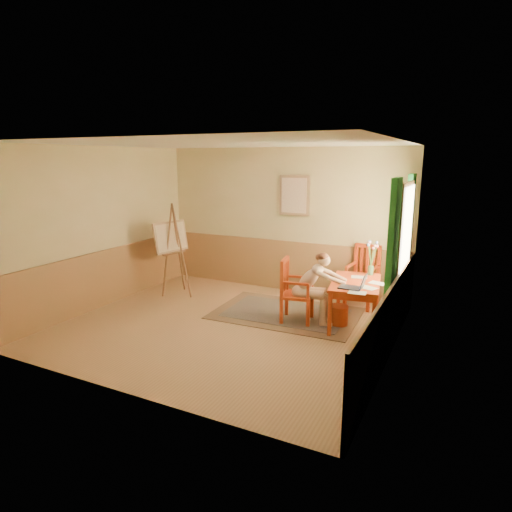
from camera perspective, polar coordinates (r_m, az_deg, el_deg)
The scene contains 14 objects.
room at distance 6.59m, azimuth -4.07°, elevation 2.24°, with size 5.04×4.54×2.84m.
wainscot at distance 7.48m, azimuth -0.88°, elevation -3.56°, with size 5.00×4.50×1.00m.
window at distance 6.86m, azimuth 18.61°, elevation 1.55°, with size 0.12×2.01×2.20m.
wall_portrait at distance 8.39m, azimuth 5.05°, elevation 7.91°, with size 0.60×0.05×0.76m.
rug at distance 7.51m, azimuth 3.98°, elevation -7.47°, with size 2.46×1.69×0.02m.
table at distance 6.96m, azimuth 12.91°, elevation -4.00°, with size 0.90×1.30×0.72m.
chair_left at distance 7.02m, azimuth 5.03°, elevation -4.53°, with size 0.55×0.53×1.04m.
chair_back at distance 7.97m, azimuth 13.89°, elevation -2.55°, with size 0.55×0.57×1.10m.
figure at distance 6.93m, azimuth 7.54°, elevation -3.74°, with size 0.89×0.46×1.17m.
laptop at distance 6.55m, azimuth 12.80°, elevation -3.81°, with size 0.39×0.24×0.24m.
papers at distance 6.79m, azimuth 14.18°, elevation -3.69°, with size 0.62×1.06×0.00m.
vase at distance 7.35m, azimuth 14.89°, elevation -0.41°, with size 0.19×0.29×0.57m.
wastebasket at distance 7.07m, azimuth 10.76°, elevation -7.65°, with size 0.30×0.30×0.32m, color #C0481D.
easel at distance 8.49m, azimuth -10.94°, elevation 2.00°, with size 0.65×0.79×1.77m.
Camera 1 is at (3.28, -5.59, 2.59)m, focal length 30.50 mm.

